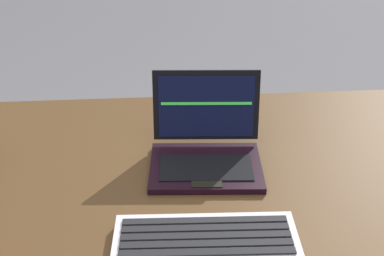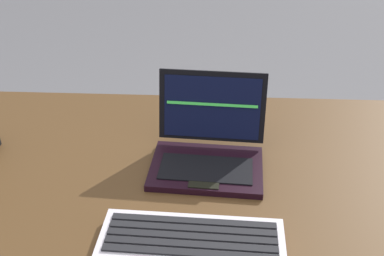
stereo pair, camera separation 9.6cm
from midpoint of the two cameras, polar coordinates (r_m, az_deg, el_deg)
desk at (r=1.10m, az=4.76°, el=-9.96°), size 1.73×0.76×0.74m
laptop_front at (r=1.05m, az=4.63°, el=-2.61°), size 0.26×0.22×0.19m
external_keyboard at (r=0.87m, az=3.31°, el=-13.85°), size 0.34×0.14×0.03m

